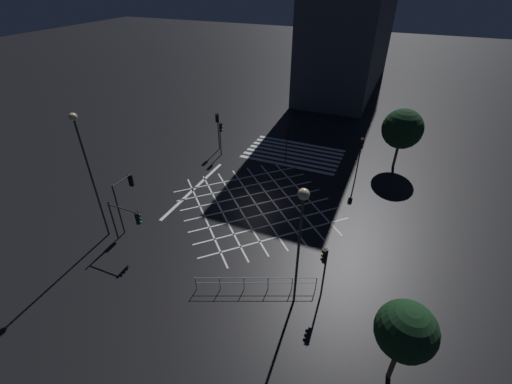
# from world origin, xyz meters

# --- Properties ---
(ground_plane) EXTENTS (200.00, 200.00, 0.00)m
(ground_plane) POSITION_xyz_m (0.00, 0.00, 0.00)
(ground_plane) COLOR black
(road_markings) EXTENTS (15.04, 20.63, 0.01)m
(road_markings) POSITION_xyz_m (0.29, -5.74, 0.00)
(road_markings) COLOR silver
(road_markings) RESTS_ON ground_plane
(traffic_light_sw_cross) EXTENTS (0.36, 0.39, 4.27)m
(traffic_light_sw_cross) POSITION_xyz_m (-6.97, -7.20, 3.05)
(traffic_light_sw_cross) COLOR #2D2D30
(traffic_light_sw_cross) RESTS_ON ground_plane
(traffic_light_se_cross) EXTENTS (0.36, 0.39, 4.09)m
(traffic_light_se_cross) POSITION_xyz_m (7.81, -7.96, 2.92)
(traffic_light_se_cross) COLOR #2D2D30
(traffic_light_se_cross) RESTS_ON ground_plane
(traffic_light_se_main) EXTENTS (0.39, 0.36, 3.62)m
(traffic_light_se_main) POSITION_xyz_m (6.90, -6.94, 2.59)
(traffic_light_se_main) COLOR #2D2D30
(traffic_light_se_main) RESTS_ON ground_plane
(traffic_light_median_south) EXTENTS (0.36, 0.39, 3.56)m
(traffic_light_median_south) POSITION_xyz_m (0.17, -7.93, 2.55)
(traffic_light_median_south) COLOR #2D2D30
(traffic_light_median_south) RESTS_ON ground_plane
(traffic_light_nw_main) EXTENTS (0.39, 0.36, 3.68)m
(traffic_light_nw_main) POSITION_xyz_m (-7.28, 7.17, 2.63)
(traffic_light_nw_main) COLOR #2D2D30
(traffic_light_nw_main) RESTS_ON ground_plane
(traffic_light_ne_main) EXTENTS (2.70, 0.36, 3.23)m
(traffic_light_ne_main) POSITION_xyz_m (6.10, 7.98, 2.37)
(traffic_light_ne_main) COLOR #2D2D30
(traffic_light_ne_main) RESTS_ON ground_plane
(traffic_light_ne_cross) EXTENTS (0.36, 2.02, 4.21)m
(traffic_light_ne_cross) POSITION_xyz_m (7.64, 6.26, 3.06)
(traffic_light_ne_cross) COLOR #2D2D30
(traffic_light_ne_cross) RESTS_ON ground_plane
(street_lamp_east) EXTENTS (0.50, 0.50, 9.41)m
(street_lamp_east) POSITION_xyz_m (8.58, 7.86, 6.42)
(street_lamp_east) COLOR #2D2D30
(street_lamp_east) RESTS_ON ground_plane
(street_lamp_west) EXTENTS (0.59, 0.59, 7.96)m
(street_lamp_west) POSITION_xyz_m (-6.00, 8.24, 6.05)
(street_lamp_west) COLOR #2D2D30
(street_lamp_west) RESTS_ON ground_plane
(street_tree_near) EXTENTS (3.76, 3.76, 5.91)m
(street_tree_near) POSITION_xyz_m (-10.03, -11.38, 4.03)
(street_tree_near) COLOR brown
(street_tree_near) RESTS_ON ground_plane
(street_tree_far) EXTENTS (2.68, 2.68, 4.95)m
(street_tree_far) POSITION_xyz_m (-11.62, 10.74, 3.59)
(street_tree_far) COLOR brown
(street_tree_far) RESTS_ON ground_plane
(pedestrian_railing) EXTENTS (6.80, 2.95, 1.05)m
(pedestrian_railing) POSITION_xyz_m (-3.58, 8.34, 0.67)
(pedestrian_railing) COLOR #B7B7BC
(pedestrian_railing) RESTS_ON ground_plane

